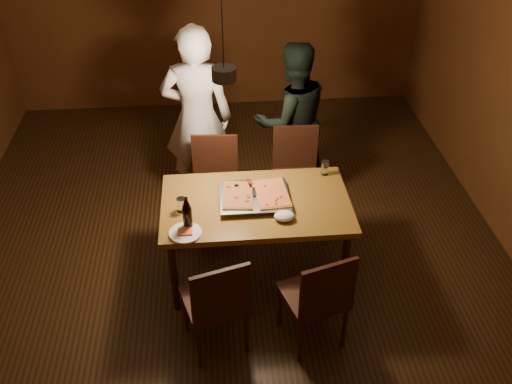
{
  "coord_description": "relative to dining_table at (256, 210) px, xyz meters",
  "views": [
    {
      "loc": [
        -0.1,
        -3.84,
        3.46
      ],
      "look_at": [
        0.21,
        -0.23,
        0.85
      ],
      "focal_mm": 40.0,
      "sensor_mm": 36.0,
      "label": 1
    }
  ],
  "objects": [
    {
      "name": "diner_white",
      "position": [
        -0.45,
        1.15,
        0.23
      ],
      "size": [
        0.69,
        0.49,
        1.81
      ],
      "primitive_type": "imported",
      "rotation": [
        0.0,
        0.0,
        3.06
      ],
      "color": "silver",
      "rests_on": "floor"
    },
    {
      "name": "chair_far_left",
      "position": [
        -0.31,
        0.73,
        -0.14
      ],
      "size": [
        0.45,
        0.45,
        0.49
      ],
      "rotation": [
        0.0,
        0.0,
        3.06
      ],
      "color": "#38190F",
      "rests_on": "floor"
    },
    {
      "name": "diner_dark",
      "position": [
        0.46,
        1.24,
        0.11
      ],
      "size": [
        0.88,
        0.75,
        1.58
      ],
      "primitive_type": "imported",
      "rotation": [
        0.0,
        0.0,
        3.36
      ],
      "color": "black",
      "rests_on": "floor"
    },
    {
      "name": "water_glass_right",
      "position": [
        0.62,
        0.35,
        0.14
      ],
      "size": [
        0.06,
        0.06,
        0.13
      ],
      "primitive_type": "cylinder",
      "color": "silver",
      "rests_on": "dining_table"
    },
    {
      "name": "pendant_lamp",
      "position": [
        -0.21,
        0.23,
        1.08
      ],
      "size": [
        0.18,
        0.18,
        1.1
      ],
      "color": "black",
      "rests_on": "ceiling"
    },
    {
      "name": "pizza_meat",
      "position": [
        -0.14,
        0.03,
        0.13
      ],
      "size": [
        0.27,
        0.39,
        0.02
      ],
      "primitive_type": "cube",
      "rotation": [
        0.0,
        0.0,
        -0.09
      ],
      "color": "maroon",
      "rests_on": "pizza_tray"
    },
    {
      "name": "napkin",
      "position": [
        0.2,
        -0.24,
        0.11
      ],
      "size": [
        0.16,
        0.12,
        0.07
      ],
      "primitive_type": "ellipsoid",
      "color": "white",
      "rests_on": "dining_table"
    },
    {
      "name": "pizza_tray",
      "position": [
        -0.01,
        0.03,
        0.1
      ],
      "size": [
        0.57,
        0.47,
        0.05
      ],
      "primitive_type": "cube",
      "rotation": [
        0.0,
        0.0,
        -0.04
      ],
      "color": "silver",
      "rests_on": "dining_table"
    },
    {
      "name": "pizza_cheese",
      "position": [
        0.13,
        0.03,
        0.13
      ],
      "size": [
        0.29,
        0.42,
        0.02
      ],
      "primitive_type": "cube",
      "rotation": [
        0.0,
        0.0,
        0.09
      ],
      "color": "gold",
      "rests_on": "pizza_tray"
    },
    {
      "name": "chair_far_right",
      "position": [
        0.45,
        0.83,
        -0.14
      ],
      "size": [
        0.43,
        0.43,
        0.49
      ],
      "rotation": [
        0.0,
        0.0,
        3.11
      ],
      "color": "#38190F",
      "rests_on": "floor"
    },
    {
      "name": "room_shell",
      "position": [
        -0.21,
        0.23,
        0.72
      ],
      "size": [
        6.0,
        6.0,
        6.0
      ],
      "color": "#37210F",
      "rests_on": "ground"
    },
    {
      "name": "dining_table",
      "position": [
        0.0,
        0.0,
        0.0
      ],
      "size": [
        1.5,
        0.9,
        0.75
      ],
      "color": "olive",
      "rests_on": "floor"
    },
    {
      "name": "spatula",
      "position": [
        -0.02,
        0.06,
        0.14
      ],
      "size": [
        0.12,
        0.25,
        0.04
      ],
      "primitive_type": null,
      "rotation": [
        0.0,
        0.0,
        0.14
      ],
      "color": "silver",
      "rests_on": "pizza_tray"
    },
    {
      "name": "beer_bottle_b",
      "position": [
        -0.53,
        -0.26,
        0.19
      ],
      "size": [
        0.06,
        0.06,
        0.22
      ],
      "color": "black",
      "rests_on": "dining_table"
    },
    {
      "name": "chair_near_left",
      "position": [
        -0.34,
        -0.81,
        -0.14
      ],
      "size": [
        0.52,
        0.52,
        0.49
      ],
      "rotation": [
        0.0,
        0.0,
        0.28
      ],
      "color": "#38190F",
      "rests_on": "floor"
    },
    {
      "name": "water_glass_left",
      "position": [
        -0.58,
        -0.06,
        0.13
      ],
      "size": [
        0.07,
        0.07,
        0.12
      ],
      "primitive_type": "cylinder",
      "color": "silver",
      "rests_on": "dining_table"
    },
    {
      "name": "plate_slice",
      "position": [
        -0.55,
        -0.34,
        0.08
      ],
      "size": [
        0.24,
        0.24,
        0.03
      ],
      "color": "white",
      "rests_on": "dining_table"
    },
    {
      "name": "chair_near_right",
      "position": [
        0.38,
        -0.82,
        -0.14
      ],
      "size": [
        0.53,
        0.53,
        0.49
      ],
      "rotation": [
        0.0,
        0.0,
        0.3
      ],
      "color": "#38190F",
      "rests_on": "floor"
    },
    {
      "name": "beer_bottle_a",
      "position": [
        -0.53,
        -0.26,
        0.21
      ],
      "size": [
        0.07,
        0.07,
        0.27
      ],
      "color": "black",
      "rests_on": "dining_table"
    }
  ]
}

